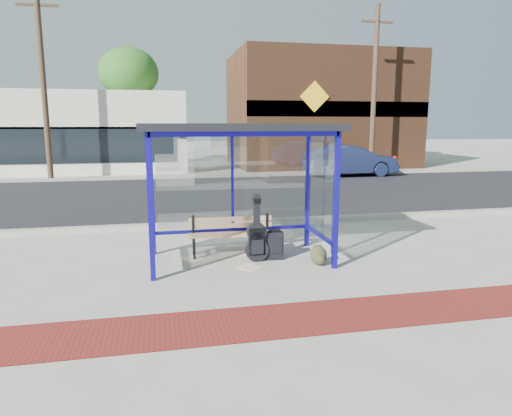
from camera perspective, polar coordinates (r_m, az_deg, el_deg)
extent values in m
plane|color=#B2ADA0|center=(8.22, -2.06, -6.60)|extent=(120.00, 120.00, 0.00)
cube|color=maroon|center=(5.83, 2.44, -13.87)|extent=(60.00, 1.00, 0.01)
cube|color=gray|center=(10.99, -4.66, -1.95)|extent=(60.00, 0.25, 0.12)
cube|color=black|center=(15.99, -6.98, 1.68)|extent=(60.00, 10.00, 0.00)
cube|color=gray|center=(21.02, -8.21, 3.89)|extent=(60.00, 0.25, 0.12)
cube|color=#B2ADA0|center=(22.92, -8.52, 4.27)|extent=(60.00, 4.00, 0.01)
cube|color=#140D98|center=(7.11, -13.06, -0.01)|extent=(0.08, 0.08, 2.30)
cube|color=#140D98|center=(7.65, 9.99, 0.82)|extent=(0.08, 0.08, 2.30)
cube|color=#140D98|center=(8.59, -12.89, 1.75)|extent=(0.08, 0.08, 2.30)
cube|color=#140D98|center=(9.05, 6.47, 2.37)|extent=(0.08, 0.08, 2.30)
cube|color=#140D98|center=(8.61, -3.03, 9.43)|extent=(3.00, 0.08, 0.08)
cube|color=#140D98|center=(7.13, -1.14, 9.25)|extent=(3.00, 0.08, 0.08)
cube|color=#140D98|center=(7.75, -13.31, 9.07)|extent=(0.08, 1.50, 0.08)
cube|color=#140D98|center=(8.25, 8.28, 9.30)|extent=(0.08, 1.50, 0.08)
cube|color=#140D98|center=(8.83, -2.92, -2.72)|extent=(3.00, 0.08, 0.06)
cube|color=#140D98|center=(8.01, -12.75, -4.35)|extent=(0.08, 1.50, 0.06)
cube|color=#140D98|center=(8.49, 7.96, -3.35)|extent=(0.08, 1.50, 0.06)
cube|color=#140D98|center=(8.67, -2.97, 3.41)|extent=(0.05, 0.05, 1.90)
cube|color=silver|center=(8.67, -2.97, 3.15)|extent=(2.84, 0.01, 1.82)
cube|color=silver|center=(7.83, -13.02, 2.11)|extent=(0.02, 1.34, 1.82)
cube|color=silver|center=(8.32, 8.11, 2.75)|extent=(0.02, 1.34, 1.82)
cube|color=black|center=(7.86, -2.18, 10.08)|extent=(3.30, 1.80, 0.12)
cube|color=silver|center=(26.87, -28.80, 8.27)|extent=(18.00, 6.00, 4.00)
cube|color=#59331E|center=(27.87, 7.85, 11.94)|extent=(10.00, 7.00, 6.40)
cube|color=black|center=(24.65, 10.60, 12.07)|extent=(10.00, 0.10, 0.80)
cube|color=yellow|center=(24.05, 7.34, 13.64)|extent=(1.56, 0.06, 1.56)
cylinder|color=#4C3826|center=(29.80, -15.35, 10.22)|extent=(0.36, 0.36, 5.00)
ellipsoid|color=#285618|center=(29.96, -15.64, 15.96)|extent=(3.60, 3.60, 3.06)
cylinder|color=#4C3826|center=(32.81, 13.26, 10.29)|extent=(0.36, 0.36, 5.00)
ellipsoid|color=#285618|center=(32.95, 13.48, 15.51)|extent=(3.60, 3.60, 3.06)
cylinder|color=#4C3826|center=(21.72, -25.02, 13.67)|extent=(0.24, 0.24, 8.00)
cube|color=#4C3826|center=(22.19, -25.70, 21.91)|extent=(1.60, 0.10, 0.10)
cylinder|color=#4C3826|center=(23.59, 14.55, 13.95)|extent=(0.24, 0.24, 8.00)
cube|color=#4C3826|center=(24.02, 14.92, 21.58)|extent=(1.60, 0.10, 0.10)
cube|color=black|center=(8.32, -7.72, -5.07)|extent=(0.05, 0.05, 0.39)
cube|color=black|center=(8.61, -7.84, -3.35)|extent=(0.05, 0.05, 0.74)
cube|color=black|center=(8.49, -7.76, -4.77)|extent=(0.06, 0.36, 0.04)
cube|color=black|center=(8.48, 1.80, -4.68)|extent=(0.05, 0.05, 0.39)
cube|color=black|center=(8.76, 1.36, -3.01)|extent=(0.05, 0.05, 0.74)
cube|color=black|center=(8.64, 1.57, -4.39)|extent=(0.06, 0.36, 0.04)
cube|color=tan|center=(8.35, -2.95, -3.54)|extent=(1.58, 0.13, 0.03)
cube|color=tan|center=(8.44, -3.03, -3.39)|extent=(1.58, 0.13, 0.03)
cube|color=tan|center=(8.53, -3.10, -3.23)|extent=(1.58, 0.13, 0.03)
cube|color=tan|center=(8.63, -3.18, -3.09)|extent=(1.58, 0.13, 0.03)
cube|color=tan|center=(8.63, -3.22, -2.19)|extent=(1.57, 0.08, 0.09)
cube|color=tan|center=(8.61, -3.22, -1.39)|extent=(1.57, 0.08, 0.09)
cylinder|color=black|center=(8.13, 0.09, -5.25)|extent=(0.42, 0.13, 0.42)
cylinder|color=black|center=(8.05, 0.09, -3.01)|extent=(0.35, 0.12, 0.35)
cube|color=black|center=(8.09, 0.09, -4.17)|extent=(0.30, 0.12, 0.50)
cube|color=black|center=(7.98, 0.09, -0.66)|extent=(0.11, 0.10, 0.50)
cube|color=black|center=(7.94, 0.09, 0.88)|extent=(0.15, 0.10, 0.10)
cube|color=black|center=(8.26, 2.29, -4.67)|extent=(0.33, 0.22, 0.50)
cylinder|color=black|center=(8.30, 1.47, -6.26)|extent=(0.06, 0.18, 0.05)
cylinder|color=black|center=(8.34, 3.07, -6.19)|extent=(0.06, 0.18, 0.05)
cube|color=black|center=(8.19, 2.30, -2.81)|extent=(0.20, 0.05, 0.04)
cube|color=black|center=(8.16, 2.42, -4.76)|extent=(0.25, 0.03, 0.27)
ellipsoid|color=#32321C|center=(8.01, 7.84, -5.88)|extent=(0.29, 0.21, 0.34)
ellipsoid|color=#32321C|center=(7.93, 8.08, -6.42)|extent=(0.17, 0.12, 0.18)
cube|color=#32321C|center=(7.98, 7.82, -4.73)|extent=(0.10, 0.04, 0.03)
cube|color=navy|center=(8.53, 9.81, 1.68)|extent=(0.07, 0.07, 2.27)
cube|color=navy|center=(8.46, 10.24, 6.75)|extent=(0.04, 0.28, 0.42)
cube|color=white|center=(8.41, -7.91, -6.28)|extent=(0.48, 0.52, 0.01)
cube|color=white|center=(7.83, -0.78, -7.45)|extent=(0.51, 0.53, 0.01)
cube|color=white|center=(8.63, -1.21, -5.75)|extent=(0.37, 0.31, 0.01)
imported|color=#1A244B|center=(22.03, 11.66, 5.81)|extent=(4.44, 1.66, 1.45)
cylinder|color=#9E0F0B|center=(24.64, 16.92, 5.13)|extent=(0.22, 0.22, 0.67)
sphere|color=#9E0F0B|center=(24.61, 16.96, 5.98)|extent=(0.25, 0.25, 0.25)
cylinder|color=#9E0F0B|center=(24.63, 16.93, 5.39)|extent=(0.36, 0.12, 0.11)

